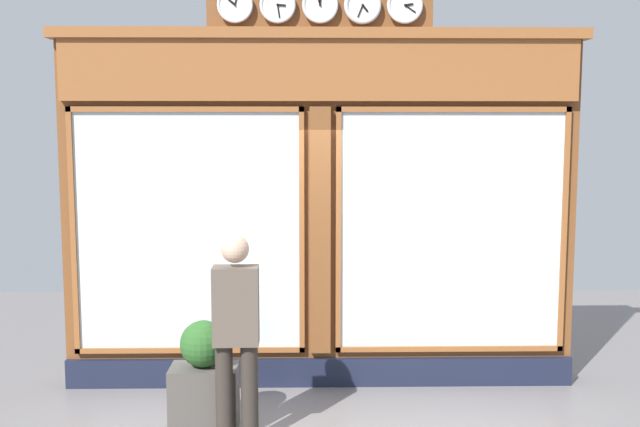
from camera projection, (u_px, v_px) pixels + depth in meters
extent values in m
cube|color=brown|center=(320.00, 215.00, 7.17)|extent=(4.94, 0.30, 3.34)
cube|color=#191E33|center=(320.00, 372.00, 7.18)|extent=(4.94, 0.08, 0.28)
cube|color=brown|center=(320.00, 70.00, 6.83)|extent=(4.84, 0.08, 0.57)
cube|color=brown|center=(320.00, 34.00, 6.81)|extent=(5.04, 0.20, 0.10)
cube|color=silver|center=(451.00, 231.00, 7.05)|extent=(2.12, 0.02, 2.27)
cube|color=brown|center=(454.00, 109.00, 6.90)|extent=(2.22, 0.04, 0.05)
cube|color=brown|center=(449.00, 349.00, 7.16)|extent=(2.22, 0.04, 0.05)
cube|color=brown|center=(564.00, 231.00, 7.05)|extent=(0.05, 0.04, 2.37)
cube|color=brown|center=(338.00, 232.00, 7.01)|extent=(0.05, 0.04, 2.37)
cube|color=silver|center=(188.00, 232.00, 7.00)|extent=(2.12, 0.02, 2.27)
cube|color=brown|center=(185.00, 109.00, 6.85)|extent=(2.22, 0.04, 0.05)
cube|color=brown|center=(190.00, 350.00, 7.12)|extent=(2.22, 0.04, 0.05)
cube|color=brown|center=(73.00, 232.00, 6.96)|extent=(0.05, 0.04, 2.37)
cube|color=brown|center=(302.00, 232.00, 7.00)|extent=(0.05, 0.04, 2.37)
cube|color=brown|center=(320.00, 232.00, 7.01)|extent=(0.20, 0.10, 2.37)
cube|color=brown|center=(320.00, 7.00, 6.82)|extent=(2.10, 0.06, 0.54)
cylinder|color=white|center=(405.00, 5.00, 6.75)|extent=(0.28, 0.02, 0.28)
torus|color=silver|center=(405.00, 5.00, 6.75)|extent=(0.33, 0.03, 0.33)
cube|color=black|center=(409.00, 5.00, 6.74)|extent=(0.08, 0.01, 0.03)
cube|color=black|center=(410.00, 9.00, 6.74)|extent=(0.10, 0.01, 0.08)
sphere|color=black|center=(405.00, 5.00, 6.73)|extent=(0.02, 0.02, 0.02)
cylinder|color=white|center=(363.00, 5.00, 6.74)|extent=(0.28, 0.02, 0.28)
torus|color=silver|center=(363.00, 5.00, 6.74)|extent=(0.35, 0.04, 0.35)
cube|color=black|center=(365.00, 8.00, 6.73)|extent=(0.06, 0.01, 0.07)
cube|color=black|center=(360.00, 11.00, 6.74)|extent=(0.06, 0.01, 0.11)
sphere|color=black|center=(363.00, 5.00, 6.73)|extent=(0.02, 0.02, 0.02)
cylinder|color=white|center=(320.00, 5.00, 6.74)|extent=(0.28, 0.02, 0.28)
torus|color=silver|center=(320.00, 5.00, 6.73)|extent=(0.33, 0.03, 0.33)
cube|color=black|center=(321.00, 1.00, 6.72)|extent=(0.03, 0.01, 0.08)
sphere|color=black|center=(320.00, 5.00, 6.72)|extent=(0.02, 0.02, 0.02)
cylinder|color=white|center=(278.00, 5.00, 6.73)|extent=(0.28, 0.02, 0.28)
torus|color=silver|center=(278.00, 5.00, 6.73)|extent=(0.33, 0.03, 0.33)
cube|color=black|center=(282.00, 5.00, 6.72)|extent=(0.08, 0.01, 0.02)
cube|color=black|center=(279.00, 11.00, 6.72)|extent=(0.03, 0.01, 0.12)
sphere|color=black|center=(278.00, 5.00, 6.71)|extent=(0.02, 0.02, 0.02)
cylinder|color=white|center=(235.00, 5.00, 6.72)|extent=(0.28, 0.02, 0.28)
torus|color=silver|center=(235.00, 5.00, 6.72)|extent=(0.33, 0.03, 0.33)
cube|color=black|center=(232.00, 2.00, 6.71)|extent=(0.07, 0.01, 0.06)
sphere|color=black|center=(235.00, 5.00, 6.71)|extent=(0.02, 0.02, 0.02)
cylinder|color=#312A24|center=(224.00, 394.00, 5.84)|extent=(0.14, 0.14, 0.82)
cylinder|color=#312A24|center=(250.00, 394.00, 5.85)|extent=(0.14, 0.14, 0.82)
cube|color=brown|center=(236.00, 306.00, 5.76)|extent=(0.36, 0.23, 0.62)
sphere|color=tan|center=(235.00, 249.00, 5.71)|extent=(0.22, 0.22, 0.22)
cube|color=#4C4742|center=(204.00, 398.00, 6.14)|extent=(0.56, 0.36, 0.54)
sphere|color=#285623|center=(203.00, 344.00, 6.08)|extent=(0.39, 0.39, 0.39)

